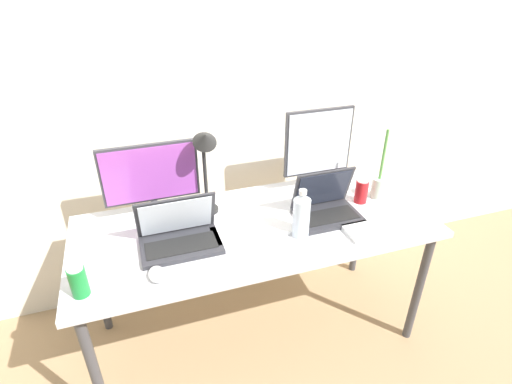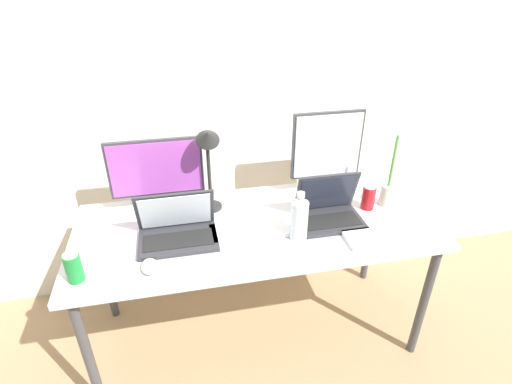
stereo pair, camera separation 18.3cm
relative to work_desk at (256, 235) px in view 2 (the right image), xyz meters
The scene contains 15 objects.
ground_plane 0.68m from the work_desk, ahead, with size 16.00×16.00×0.00m, color #9E7F5B.
wall_back 0.86m from the work_desk, 90.00° to the left, with size 7.00×0.08×2.60m, color silver.
work_desk is the anchor object (origin of this frame).
monitor_left 0.58m from the work_desk, 150.74° to the left, with size 0.46×0.19×0.38m.
monitor_center 0.58m from the work_desk, 29.43° to the left, with size 0.38×0.18×0.45m.
laptop_silver 0.39m from the work_desk, behind, with size 0.35×0.23×0.23m.
laptop_secondary 0.38m from the work_desk, ahead, with size 0.31×0.23×0.23m.
keyboard_main 0.10m from the work_desk, 117.98° to the right, with size 0.39×0.15×0.02m, color white.
keyboard_aux 0.62m from the work_desk, 21.44° to the right, with size 0.41×0.14×0.02m, color white.
mouse_by_keyboard 0.55m from the work_desk, 155.03° to the right, with size 0.07×0.10×0.03m, color silver.
water_bottle 0.28m from the work_desk, 41.81° to the right, with size 0.08×0.08×0.24m.
soda_can_near_keyboard 0.60m from the work_desk, ahead, with size 0.07×0.07×0.13m.
soda_can_by_laptop 0.82m from the work_desk, 163.29° to the right, with size 0.07×0.07×0.13m.
bamboo_vase 0.71m from the work_desk, ahead, with size 0.07×0.07×0.39m.
desk_lamp 0.46m from the work_desk, 141.82° to the left, with size 0.11×0.18×0.47m.
Camera 2 is at (-0.33, -1.56, 1.83)m, focal length 28.00 mm.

